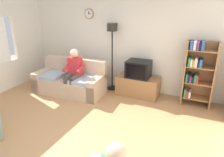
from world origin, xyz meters
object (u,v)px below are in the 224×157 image
bookshelf (197,71)px  person_on_couch (73,70)px  tv_stand (138,86)px  couch (70,81)px  tv (138,69)px  floor_lamp (112,39)px

bookshelf → person_on_couch: size_ratio=1.27×
tv_stand → person_on_couch: person_on_couch is taller
couch → bookshelf: 3.27m
couch → bookshelf: bookshelf is taller
couch → tv_stand: 1.85m
tv → tv_stand: bearing=90.0°
floor_lamp → person_on_couch: floor_lamp is taller
tv_stand → floor_lamp: size_ratio=0.59×
tv → bookshelf: 1.41m
tv_stand → floor_lamp: floor_lamp is taller
tv_stand → floor_lamp: bearing=173.0°
bookshelf → floor_lamp: size_ratio=0.85×
couch → person_on_couch: bearing=-28.0°
tv_stand → bookshelf: bookshelf is taller
bookshelf → couch: bearing=-168.1°
bookshelf → floor_lamp: 2.29m
couch → floor_lamp: floor_lamp is taller
bookshelf → floor_lamp: floor_lamp is taller
tv → floor_lamp: floor_lamp is taller
couch → floor_lamp: size_ratio=1.05×
floor_lamp → bookshelf: bearing=-0.8°
tv_stand → tv: tv is taller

